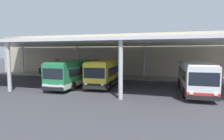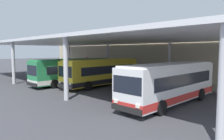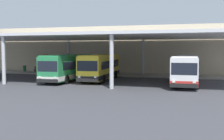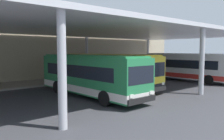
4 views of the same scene
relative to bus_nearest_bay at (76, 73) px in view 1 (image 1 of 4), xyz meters
name	(u,v)px [view 1 (image 1 of 4)]	position (x,y,z in m)	size (l,w,h in m)	color
ground_plane	(72,90)	(0.96, -2.77, -1.66)	(200.00, 200.00, 0.00)	#3D3D42
platform_kerb	(106,77)	(0.96, 8.98, -1.57)	(42.00, 4.50, 0.18)	gray
station_building_facade	(111,55)	(0.96, 12.23, 2.09)	(48.00, 1.60, 7.49)	#C1B293
canopy_shelter	(91,44)	(0.96, 2.73, 3.66)	(40.00, 17.00, 5.55)	silver
bus_nearest_bay	(76,73)	(0.00, 0.00, 0.00)	(2.87, 10.58, 3.17)	#28844C
bus_second_bay	(107,72)	(3.50, 1.81, 0.00)	(3.17, 10.66, 3.17)	yellow
bus_middle_bay	(194,76)	(13.80, 0.04, 0.00)	(2.88, 10.58, 3.17)	white
bench_waiting	(52,71)	(-9.66, 9.05, -0.99)	(1.80, 0.45, 0.92)	brown
trash_bin	(40,71)	(-12.45, 9.19, -0.98)	(0.52, 0.52, 0.98)	#236638
banner_sign	(57,65)	(-7.88, 8.17, 0.32)	(0.70, 0.12, 3.20)	#B2B2B7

